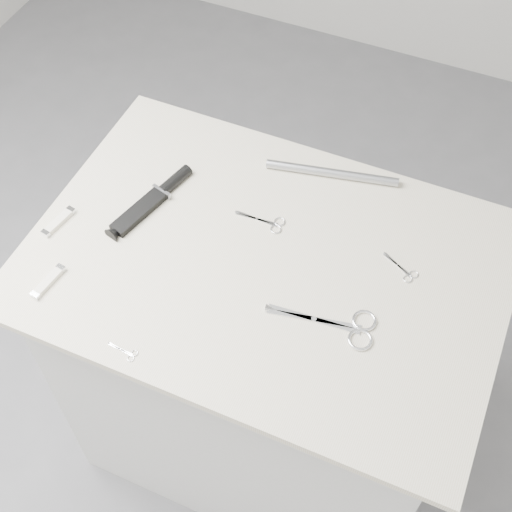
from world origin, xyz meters
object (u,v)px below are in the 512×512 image
at_px(sheathed_knife, 156,197).
at_px(embroidery_scissors_a, 268,223).
at_px(tiny_scissors, 126,352).
at_px(metal_rail, 332,173).
at_px(pocket_knife_b, 48,282).
at_px(embroidery_scissors_b, 404,271).
at_px(plinth, 264,366).
at_px(large_shears, 345,326).
at_px(pocket_knife_a, 59,222).

bearing_deg(sheathed_knife, embroidery_scissors_a, -66.63).
xyz_separation_m(tiny_scissors, metal_rail, (0.20, 0.59, 0.01)).
bearing_deg(embroidery_scissors_a, pocket_knife_b, -138.37).
bearing_deg(pocket_knife_b, embroidery_scissors_b, -56.42).
distance_m(embroidery_scissors_a, pocket_knife_b, 0.48).
relative_size(plinth, large_shears, 4.10).
xyz_separation_m(tiny_scissors, pocket_knife_b, (-0.23, 0.08, 0.00)).
relative_size(embroidery_scissors_b, tiny_scissors, 1.34).
xyz_separation_m(embroidery_scissors_b, tiny_scissors, (-0.43, -0.40, -0.00)).
height_order(large_shears, tiny_scissors, large_shears).
xyz_separation_m(sheathed_knife, pocket_knife_b, (-0.09, -0.29, -0.00)).
height_order(embroidery_scissors_a, metal_rail, metal_rail).
relative_size(embroidery_scissors_b, metal_rail, 0.28).
height_order(embroidery_scissors_a, tiny_scissors, same).
bearing_deg(embroidery_scissors_b, plinth, -134.56).
bearing_deg(embroidery_scissors_b, metal_rail, 167.18).
bearing_deg(large_shears, metal_rail, 105.52).
height_order(sheathed_knife, metal_rail, sheathed_knife).
xyz_separation_m(embroidery_scissors_a, embroidery_scissors_b, (0.31, -0.01, -0.00)).
xyz_separation_m(large_shears, sheathed_knife, (-0.50, 0.14, 0.01)).
bearing_deg(metal_rail, plinth, -98.78).
distance_m(plinth, embroidery_scissors_a, 0.48).
bearing_deg(plinth, embroidery_scissors_a, 110.48).
relative_size(large_shears, embroidery_scissors_a, 1.97).
distance_m(embroidery_scissors_b, metal_rail, 0.30).
relative_size(sheathed_knife, pocket_knife_b, 2.57).
height_order(embroidery_scissors_a, sheathed_knife, sheathed_knife).
distance_m(large_shears, sheathed_knife, 0.52).
xyz_separation_m(sheathed_knife, metal_rail, (0.34, 0.23, 0.00)).
height_order(plinth, embroidery_scissors_a, embroidery_scissors_a).
bearing_deg(tiny_scissors, plinth, 67.87).
relative_size(embroidery_scissors_a, pocket_knife_b, 1.21).
height_order(plinth, pocket_knife_a, pocket_knife_a).
xyz_separation_m(plinth, embroidery_scissors_b, (0.27, 0.09, 0.47)).
xyz_separation_m(pocket_knife_a, pocket_knife_b, (0.07, -0.14, 0.00)).
relative_size(large_shears, pocket_knife_a, 2.38).
bearing_deg(metal_rail, tiny_scissors, -109.03).
bearing_deg(embroidery_scissors_b, embroidery_scissors_a, -153.81).
xyz_separation_m(plinth, embroidery_scissors_a, (-0.04, 0.10, 0.47)).
bearing_deg(pocket_knife_b, sheathed_knife, -10.36).
bearing_deg(pocket_knife_a, metal_rail, -42.69).
height_order(large_shears, pocket_knife_a, pocket_knife_a).
bearing_deg(pocket_knife_b, pocket_knife_a, 33.11).
height_order(large_shears, embroidery_scissors_a, large_shears).
height_order(tiny_scissors, pocket_knife_b, pocket_knife_b).
relative_size(tiny_scissors, pocket_knife_b, 0.69).
relative_size(embroidery_scissors_a, embroidery_scissors_b, 1.31).
relative_size(embroidery_scissors_a, tiny_scissors, 1.76).
bearing_deg(metal_rail, sheathed_knife, -146.15).
xyz_separation_m(embroidery_scissors_a, pocket_knife_b, (-0.35, -0.33, 0.00)).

